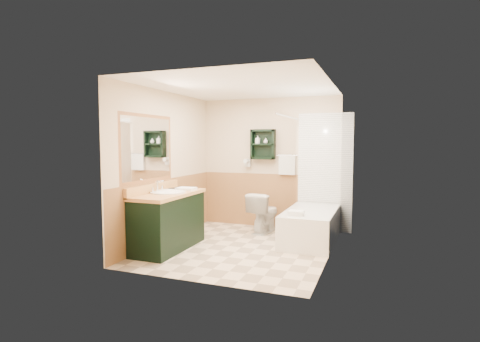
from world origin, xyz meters
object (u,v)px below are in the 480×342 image
object	(u,v)px
toilet	(264,213)
soap_bottle_a	(258,142)
wall_shelf	(263,144)
bathtub	(311,226)
soap_bottle_b	(266,141)
vanity	(168,221)
hair_dryer	(248,163)
vanity_book	(174,181)

from	to	relation	value
toilet	soap_bottle_a	world-z (taller)	soap_bottle_a
wall_shelf	soap_bottle_a	distance (m)	0.11
bathtub	soap_bottle_b	distance (m)	1.81
vanity	soap_bottle_a	distance (m)	2.33
wall_shelf	hair_dryer	xyz separation A→B (m)	(-0.30, 0.02, -0.35)
bathtub	soap_bottle_a	bearing A→B (deg)	147.91
toilet	soap_bottle_a	bearing A→B (deg)	-46.52
bathtub	toilet	world-z (taller)	toilet
wall_shelf	vanity_book	bearing A→B (deg)	-127.33
soap_bottle_a	hair_dryer	bearing A→B (deg)	171.53
soap_bottle_b	bathtub	bearing A→B (deg)	-35.99
wall_shelf	vanity	bearing A→B (deg)	-115.79
hair_dryer	bathtub	xyz separation A→B (m)	(1.33, -0.73, -0.94)
soap_bottle_b	toilet	bearing A→B (deg)	-77.01
vanity	hair_dryer	bearing A→B (deg)	72.41
vanity	soap_bottle_b	world-z (taller)	soap_bottle_b
hair_dryer	bathtub	distance (m)	1.79
bathtub	soap_bottle_a	world-z (taller)	soap_bottle_a
vanity	soap_bottle_b	bearing A→B (deg)	62.79
vanity	bathtub	size ratio (longest dim) A/B	0.89
hair_dryer	bathtub	size ratio (longest dim) A/B	0.16
vanity	soap_bottle_b	xyz separation A→B (m)	(0.95, 1.85, 1.18)
soap_bottle_b	hair_dryer	bearing A→B (deg)	175.17
wall_shelf	vanity	size ratio (longest dim) A/B	0.41
hair_dryer	toilet	size ratio (longest dim) A/B	0.34
vanity	soap_bottle_a	size ratio (longest dim) A/B	8.79
bathtub	toilet	xyz separation A→B (m)	(-0.89, 0.35, 0.09)
soap_bottle_a	soap_bottle_b	xyz separation A→B (m)	(0.15, 0.00, 0.01)
hair_dryer	soap_bottle_a	distance (m)	0.45
wall_shelf	hair_dryer	world-z (taller)	wall_shelf
hair_dryer	vanity	distance (m)	2.12
hair_dryer	soap_bottle_b	world-z (taller)	soap_bottle_b
bathtub	vanity_book	size ratio (longest dim) A/B	6.05
toilet	vanity	bearing A→B (deg)	65.15
wall_shelf	vanity_book	size ratio (longest dim) A/B	2.22
soap_bottle_b	wall_shelf	bearing A→B (deg)	174.81
bathtub	vanity_book	distance (m)	2.31
wall_shelf	soap_bottle_a	xyz separation A→B (m)	(-0.10, -0.01, 0.05)
wall_shelf	soap_bottle_a	bearing A→B (deg)	-177.10
wall_shelf	vanity	distance (m)	2.35
wall_shelf	hair_dryer	distance (m)	0.46
vanity_book	soap_bottle_b	world-z (taller)	soap_bottle_b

